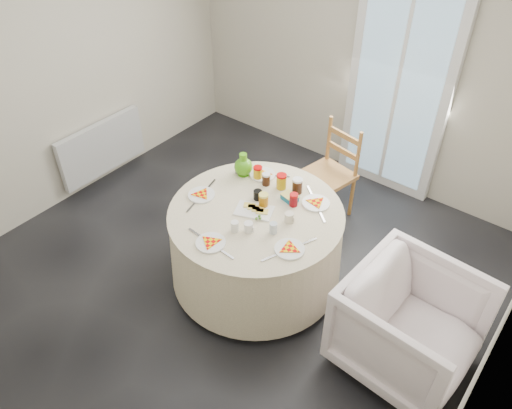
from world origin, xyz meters
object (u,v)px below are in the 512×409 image
Objects in this scene: radiator at (102,148)px; green_pitcher at (243,160)px; wooden_chair at (328,174)px; armchair at (410,326)px; table at (256,245)px.

radiator is 5.05× the size of green_pitcher.
armchair is (1.33, -1.07, -0.08)m from wooden_chair.
table is 1.61× the size of armchair.
radiator is 2.14m from table.
wooden_chair reaches higher than armchair.
table is 1.33m from armchair.
armchair reaches higher than radiator.
green_pitcher is at bearing -104.42° from wooden_chair.
wooden_chair is at bearing 54.69° from armchair.
radiator is 1.06× the size of wooden_chair.
table is 1.48× the size of wooden_chair.
radiator is 3.47m from armchair.
wooden_chair is 1.71m from armchair.
wooden_chair is 4.75× the size of green_pitcher.
table is at bearing 94.26° from armchair.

